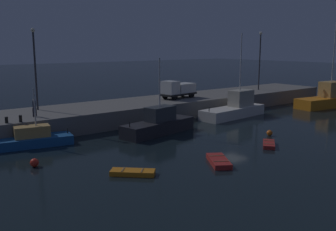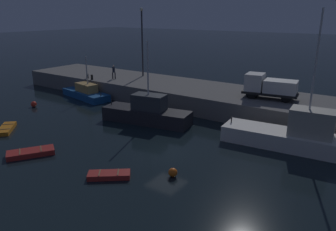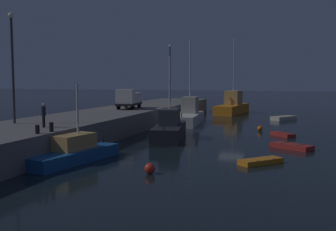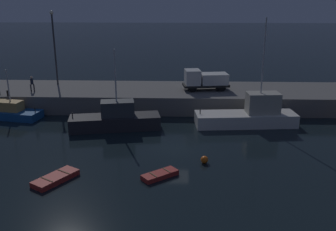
{
  "view_description": "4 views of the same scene",
  "coord_description": "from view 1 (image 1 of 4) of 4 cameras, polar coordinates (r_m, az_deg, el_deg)",
  "views": [
    {
      "loc": [
        -28.07,
        -25.35,
        8.84
      ],
      "look_at": [
        -4.73,
        4.6,
        1.8
      ],
      "focal_mm": 40.56,
      "sensor_mm": 36.0,
      "label": 1
    },
    {
      "loc": [
        12.8,
        -18.2,
        10.01
      ],
      "look_at": [
        -2.81,
        4.23,
        1.37
      ],
      "focal_mm": 34.87,
      "sensor_mm": 36.0,
      "label": 2
    },
    {
      "loc": [
        -40.87,
        -5.94,
        5.45
      ],
      "look_at": [
        -3.49,
        5.73,
        1.94
      ],
      "focal_mm": 42.93,
      "sensor_mm": 36.0,
      "label": 3
    },
    {
      "loc": [
        0.53,
        -28.94,
        12.11
      ],
      "look_at": [
        -0.65,
        4.25,
        1.59
      ],
      "focal_mm": 40.16,
      "sensor_mm": 36.0,
      "label": 4
    }
  ],
  "objects": [
    {
      "name": "fishing_trawler_red",
      "position": [
        35.84,
        -20.02,
        -3.37
      ],
      "size": [
        7.66,
        3.67,
        5.14
      ],
      "color": "#195193",
      "rests_on": "ground"
    },
    {
      "name": "fishing_boat_white",
      "position": [
        59.83,
        22.94,
        2.35
      ],
      "size": [
        10.96,
        4.32,
        12.05
      ],
      "color": "orange",
      "rests_on": "ground"
    },
    {
      "name": "dinghy_orange_near",
      "position": [
        34.99,
        14.92,
        -4.2
      ],
      "size": [
        2.68,
        2.42,
        0.38
      ],
      "color": "#B22823",
      "rests_on": "ground"
    },
    {
      "name": "fishing_boat_blue",
      "position": [
        48.19,
        10.01,
        1.05
      ],
      "size": [
        10.0,
        3.62,
        10.34
      ],
      "color": "silver",
      "rests_on": "ground"
    },
    {
      "name": "ground_plane",
      "position": [
        38.84,
        9.74,
        -2.8
      ],
      "size": [
        320.0,
        320.0,
        0.0
      ],
      "primitive_type": "plane",
      "color": "black"
    },
    {
      "name": "utility_truck",
      "position": [
        49.58,
        1.5,
        3.98
      ],
      "size": [
        5.35,
        2.67,
        2.35
      ],
      "color": "black",
      "rests_on": "pier_quay"
    },
    {
      "name": "lamp_post_west",
      "position": [
        42.69,
        -19.37,
        7.44
      ],
      "size": [
        0.44,
        0.44,
        8.62
      ],
      "color": "#38383D",
      "rests_on": "pier_quay"
    },
    {
      "name": "rowboat_blue_far",
      "position": [
        29.21,
        7.63,
        -6.8
      ],
      "size": [
        2.82,
        3.45,
        0.42
      ],
      "color": "#B22823",
      "rests_on": "ground"
    },
    {
      "name": "bollard_central",
      "position": [
        36.72,
        -21.28,
        -0.45
      ],
      "size": [
        0.28,
        0.28,
        0.63
      ],
      "primitive_type": "cylinder",
      "color": "black",
      "rests_on": "pier_quay"
    },
    {
      "name": "rowboat_white_mid",
      "position": [
        26.67,
        -5.33,
        -8.51
      ],
      "size": [
        2.94,
        2.87,
        0.38
      ],
      "color": "orange",
      "rests_on": "ground"
    },
    {
      "name": "mooring_buoy_near",
      "position": [
        29.84,
        -19.44,
        -6.7
      ],
      "size": [
        0.63,
        0.63,
        0.63
      ],
      "primitive_type": "sphere",
      "color": "red",
      "rests_on": "ground"
    },
    {
      "name": "fishing_boat_orange",
      "position": [
        38.44,
        -1.4,
        -1.32
      ],
      "size": [
        8.82,
        3.91,
        7.62
      ],
      "color": "#232328",
      "rests_on": "ground"
    },
    {
      "name": "bollard_west",
      "position": [
        36.69,
        -23.1,
        -0.63
      ],
      "size": [
        0.28,
        0.28,
        0.56
      ],
      "primitive_type": "cylinder",
      "color": "black",
      "rests_on": "pier_quay"
    },
    {
      "name": "pier_quay",
      "position": [
        48.25,
        -1.78,
        1.15
      ],
      "size": [
        60.13,
        8.36,
        2.0
      ],
      "color": "slate",
      "rests_on": "ground"
    },
    {
      "name": "mooring_buoy_mid",
      "position": [
        38.9,
        15.02,
        -2.55
      ],
      "size": [
        0.58,
        0.58,
        0.58
      ],
      "primitive_type": "sphere",
      "color": "orange",
      "rests_on": "ground"
    },
    {
      "name": "lamp_post_east",
      "position": [
        60.79,
        13.63,
        8.6
      ],
      "size": [
        0.44,
        0.44,
        8.88
      ],
      "color": "#38383D",
      "rests_on": "pier_quay"
    },
    {
      "name": "dockworker",
      "position": [
        38.97,
        -19.46,
        1.29
      ],
      "size": [
        0.44,
        0.42,
        1.76
      ],
      "color": "black",
      "rests_on": "pier_quay"
    }
  ]
}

